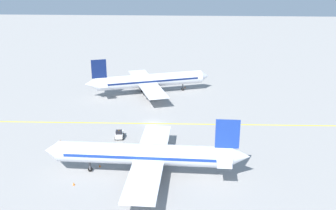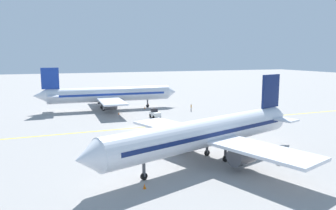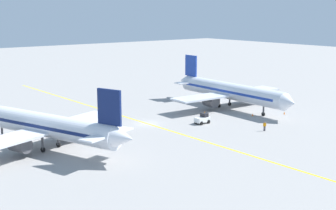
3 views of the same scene
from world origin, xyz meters
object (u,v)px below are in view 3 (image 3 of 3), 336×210
(baggage_tug_white, at_px, (203,119))
(traffic_cone_by_wingtip, at_px, (205,112))
(ground_crew_worker, at_px, (265,126))
(traffic_cone_near_nose, at_px, (284,113))
(traffic_cone_mid_apron, at_px, (253,115))
(airplane_adjacent_stand, at_px, (230,91))
(airplane_at_gate, at_px, (43,125))

(baggage_tug_white, relative_size, traffic_cone_by_wingtip, 5.64)
(ground_crew_worker, distance_m, traffic_cone_by_wingtip, 17.59)
(traffic_cone_near_nose, distance_m, traffic_cone_by_wingtip, 16.44)
(traffic_cone_by_wingtip, bearing_deg, traffic_cone_mid_apron, -53.75)
(airplane_adjacent_stand, height_order, traffic_cone_by_wingtip, airplane_adjacent_stand)
(airplane_adjacent_stand, xyz_separation_m, traffic_cone_near_nose, (4.35, -11.66, -3.43))
(baggage_tug_white, bearing_deg, traffic_cone_mid_apron, -6.67)
(baggage_tug_white, height_order, ground_crew_worker, baggage_tug_white)
(ground_crew_worker, bearing_deg, traffic_cone_mid_apron, 51.92)
(traffic_cone_near_nose, bearing_deg, airplane_at_gate, 171.25)
(traffic_cone_mid_apron, height_order, traffic_cone_by_wingtip, same)
(traffic_cone_near_nose, relative_size, traffic_cone_by_wingtip, 1.00)
(airplane_at_gate, xyz_separation_m, baggage_tug_white, (30.49, -3.20, -2.81))
(ground_crew_worker, distance_m, traffic_cone_near_nose, 15.39)
(airplane_at_gate, bearing_deg, airplane_adjacent_stand, 5.16)
(traffic_cone_mid_apron, bearing_deg, ground_crew_worker, -128.08)
(traffic_cone_near_nose, xyz_separation_m, traffic_cone_mid_apron, (-6.43, 2.95, 0.00))
(airplane_at_gate, xyz_separation_m, traffic_cone_mid_apron, (42.92, -4.65, -3.43))
(airplane_adjacent_stand, bearing_deg, traffic_cone_mid_apron, -103.41)
(airplane_at_gate, height_order, traffic_cone_mid_apron, airplane_at_gate)
(traffic_cone_near_nose, relative_size, traffic_cone_mid_apron, 1.00)
(airplane_at_gate, bearing_deg, traffic_cone_by_wingtip, 5.13)
(ground_crew_worker, relative_size, traffic_cone_near_nose, 3.05)
(baggage_tug_white, distance_m, traffic_cone_near_nose, 19.37)
(ground_crew_worker, relative_size, traffic_cone_by_wingtip, 3.05)
(airplane_at_gate, relative_size, traffic_cone_mid_apron, 62.84)
(traffic_cone_near_nose, distance_m, traffic_cone_mid_apron, 7.08)
(airplane_adjacent_stand, height_order, ground_crew_worker, airplane_adjacent_stand)
(ground_crew_worker, bearing_deg, traffic_cone_by_wingtip, 84.73)
(ground_crew_worker, xyz_separation_m, traffic_cone_mid_apron, (7.47, 9.53, -0.63))
(traffic_cone_mid_apron, bearing_deg, airplane_adjacent_stand, 76.59)
(baggage_tug_white, relative_size, traffic_cone_mid_apron, 5.64)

